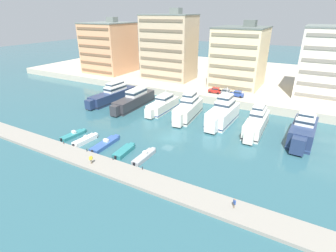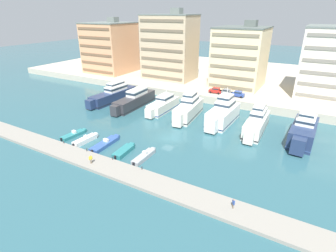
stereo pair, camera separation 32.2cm
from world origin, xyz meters
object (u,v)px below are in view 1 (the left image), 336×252
(yacht_ivory_mid_left, at_px, (163,105))
(motorboat_grey_center, at_px, (144,156))
(yacht_charcoal_left, at_px, (134,100))
(motorboat_teal_far_left, at_px, (73,135))
(pedestrian_near_edge, at_px, (234,203))
(yacht_white_center, at_px, (223,113))
(car_blue_mid_left, at_px, (237,94))
(car_grey_left, at_px, (226,92))
(motorboat_white_left, at_px, (85,140))
(yacht_ivory_center_left, at_px, (188,109))
(pedestrian_mid_deck, at_px, (91,159))
(motorboat_teal_center_left, at_px, (124,151))
(car_red_far_left, at_px, (215,90))
(yacht_navy_mid_right, at_px, (303,130))
(motorboat_blue_mid_left, at_px, (105,144))
(yacht_ivory_center_right, at_px, (256,122))
(yacht_navy_far_left, at_px, (113,95))

(yacht_ivory_mid_left, relative_size, motorboat_grey_center, 2.08)
(yacht_charcoal_left, height_order, motorboat_teal_far_left, yacht_charcoal_left)
(motorboat_teal_far_left, xyz_separation_m, pedestrian_near_edge, (39.01, -6.12, 1.14))
(yacht_white_center, height_order, motorboat_grey_center, yacht_white_center)
(car_blue_mid_left, bearing_deg, car_grey_left, 173.77)
(yacht_ivory_mid_left, height_order, motorboat_white_left, yacht_ivory_mid_left)
(yacht_ivory_center_left, distance_m, car_grey_left, 18.23)
(yacht_ivory_mid_left, distance_m, pedestrian_mid_deck, 31.94)
(yacht_charcoal_left, relative_size, pedestrian_mid_deck, 11.17)
(yacht_charcoal_left, distance_m, motorboat_teal_center_left, 28.17)
(motorboat_teal_far_left, xyz_separation_m, motorboat_white_left, (4.60, -0.79, 0.15))
(car_red_far_left, bearing_deg, yacht_navy_mid_right, -33.82)
(motorboat_grey_center, bearing_deg, yacht_white_center, 73.33)
(car_grey_left, relative_size, pedestrian_mid_deck, 2.42)
(yacht_charcoal_left, distance_m, motorboat_teal_far_left, 23.55)
(yacht_charcoal_left, bearing_deg, motorboat_blue_mid_left, -68.16)
(yacht_ivory_center_right, distance_m, motorboat_teal_center_left, 31.48)
(yacht_navy_far_left, relative_size, yacht_ivory_center_left, 1.27)
(yacht_navy_mid_right, xyz_separation_m, motorboat_white_left, (-40.92, -24.03, -1.92))
(yacht_charcoal_left, height_order, car_red_far_left, yacht_charcoal_left)
(motorboat_blue_mid_left, bearing_deg, yacht_white_center, 53.77)
(yacht_ivory_mid_left, bearing_deg, car_grey_left, 52.27)
(yacht_navy_far_left, bearing_deg, car_blue_mid_left, 24.82)
(yacht_charcoal_left, xyz_separation_m, motorboat_grey_center, (19.60, -23.69, -1.60))
(yacht_charcoal_left, height_order, yacht_navy_mid_right, yacht_navy_mid_right)
(yacht_navy_mid_right, height_order, motorboat_blue_mid_left, yacht_navy_mid_right)
(car_grey_left, bearing_deg, motorboat_teal_center_left, -99.99)
(yacht_charcoal_left, bearing_deg, motorboat_grey_center, -50.40)
(yacht_navy_mid_right, bearing_deg, motorboat_teal_center_left, -142.34)
(yacht_navy_far_left, bearing_deg, motorboat_teal_center_left, -46.18)
(yacht_ivory_center_left, height_order, yacht_navy_mid_right, yacht_ivory_center_left)
(yacht_white_center, relative_size, car_grey_left, 3.73)
(yacht_ivory_center_right, xyz_separation_m, pedestrian_mid_deck, (-22.77, -30.58, -0.72))
(yacht_navy_mid_right, bearing_deg, motorboat_teal_far_left, -152.95)
(motorboat_teal_center_left, bearing_deg, car_blue_mid_left, 74.93)
(motorboat_blue_mid_left, height_order, motorboat_grey_center, motorboat_grey_center)
(car_red_far_left, height_order, car_grey_left, same)
(yacht_ivory_mid_left, distance_m, motorboat_grey_center, 26.78)
(yacht_charcoal_left, distance_m, motorboat_grey_center, 30.79)
(motorboat_blue_mid_left, xyz_separation_m, motorboat_teal_center_left, (5.53, -0.61, 0.03))
(yacht_charcoal_left, bearing_deg, yacht_navy_mid_right, -0.32)
(motorboat_teal_far_left, relative_size, motorboat_teal_center_left, 1.05)
(motorboat_blue_mid_left, bearing_deg, yacht_ivory_mid_left, 90.23)
(yacht_ivory_mid_left, distance_m, yacht_ivory_center_right, 26.32)
(motorboat_blue_mid_left, height_order, car_blue_mid_left, car_blue_mid_left)
(yacht_ivory_center_left, distance_m, yacht_ivory_center_right, 17.91)
(motorboat_white_left, distance_m, motorboat_blue_mid_left, 4.89)
(motorboat_teal_far_left, bearing_deg, yacht_ivory_center_left, 53.12)
(yacht_ivory_mid_left, bearing_deg, pedestrian_mid_deck, -83.67)
(motorboat_teal_far_left, height_order, pedestrian_near_edge, pedestrian_near_edge)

